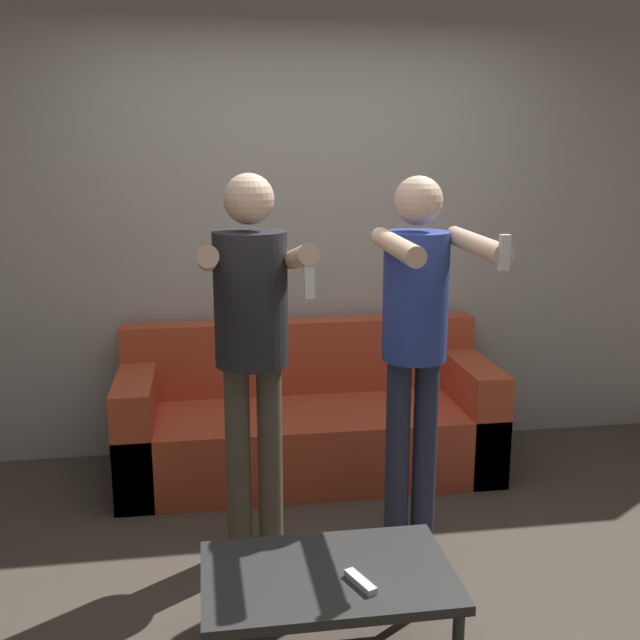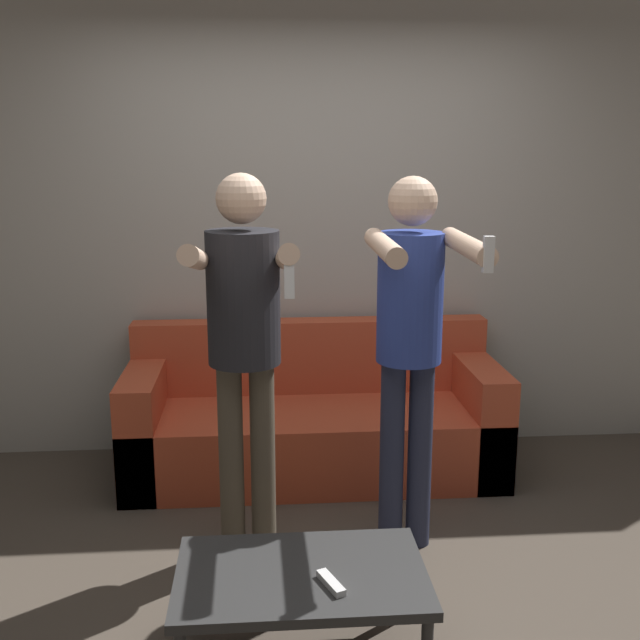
{
  "view_description": "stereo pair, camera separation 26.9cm",
  "coord_description": "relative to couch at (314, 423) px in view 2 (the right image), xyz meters",
  "views": [
    {
      "loc": [
        -0.56,
        -2.68,
        1.8
      ],
      "look_at": [
        -0.01,
        0.83,
        0.98
      ],
      "focal_mm": 42.0,
      "sensor_mm": 36.0,
      "label": 1
    },
    {
      "loc": [
        -0.29,
        -2.71,
        1.8
      ],
      "look_at": [
        -0.01,
        0.83,
        0.98
      ],
      "focal_mm": 42.0,
      "sensor_mm": 36.0,
      "label": 2
    }
  ],
  "objects": [
    {
      "name": "ground_plane",
      "position": [
        0.01,
        -1.28,
        -0.28
      ],
      "size": [
        14.0,
        14.0,
        0.0
      ],
      "primitive_type": "plane",
      "color": "#4C4238"
    },
    {
      "name": "coffee_table",
      "position": [
        -0.16,
        -1.66,
        0.05
      ],
      "size": [
        0.87,
        0.54,
        0.37
      ],
      "color": "#2D2D2D",
      "rests_on": "ground_plane"
    },
    {
      "name": "remote_on_table",
      "position": [
        -0.07,
        -1.76,
        0.1
      ],
      "size": [
        0.09,
        0.15,
        0.02
      ],
      "color": "white",
      "rests_on": "coffee_table"
    },
    {
      "name": "wall_back",
      "position": [
        0.01,
        0.41,
        1.07
      ],
      "size": [
        6.4,
        0.06,
        2.7
      ],
      "color": "#B7B2A8",
      "rests_on": "ground_plane"
    },
    {
      "name": "couch",
      "position": [
        0.0,
        0.0,
        0.0
      ],
      "size": [
        2.07,
        0.77,
        0.82
      ],
      "color": "#C64C2D",
      "rests_on": "ground_plane"
    },
    {
      "name": "person_standing_right",
      "position": [
        0.36,
        -0.89,
        0.77
      ],
      "size": [
        0.41,
        0.71,
        1.69
      ],
      "color": "#282D47",
      "rests_on": "ground_plane"
    },
    {
      "name": "person_standing_left",
      "position": [
        -0.36,
        -0.88,
        0.79
      ],
      "size": [
        0.43,
        0.69,
        1.7
      ],
      "color": "brown",
      "rests_on": "ground_plane"
    }
  ]
}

